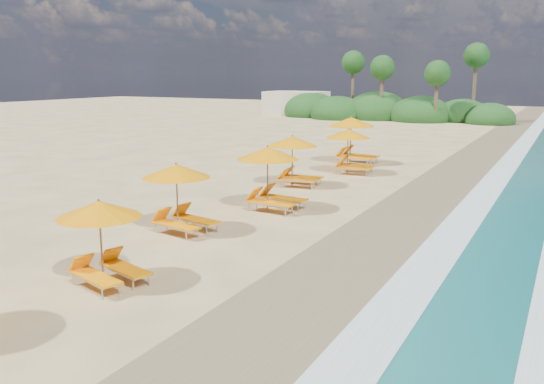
# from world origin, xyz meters

# --- Properties ---
(ground) EXTENTS (160.00, 160.00, 0.00)m
(ground) POSITION_xyz_m (0.00, 0.00, 0.00)
(ground) COLOR #DCC381
(ground) RESTS_ON ground
(wet_sand) EXTENTS (4.00, 160.00, 0.01)m
(wet_sand) POSITION_xyz_m (4.00, 0.00, 0.01)
(wet_sand) COLOR #8A7A52
(wet_sand) RESTS_ON ground
(surf_foam) EXTENTS (4.00, 160.00, 0.01)m
(surf_foam) POSITION_xyz_m (6.70, 0.00, 0.03)
(surf_foam) COLOR white
(surf_foam) RESTS_ON ground
(station_2) EXTENTS (2.63, 2.55, 2.10)m
(station_2) POSITION_xyz_m (-1.15, -6.45, 1.18)
(station_2) COLOR olive
(station_2) RESTS_ON ground
(station_3) EXTENTS (2.71, 2.59, 2.25)m
(station_3) POSITION_xyz_m (-2.35, -1.80, 1.26)
(station_3) COLOR olive
(station_3) RESTS_ON ground
(station_4) EXTENTS (2.71, 2.53, 2.42)m
(station_4) POSITION_xyz_m (-1.20, 2.25, 1.36)
(station_4) COLOR olive
(station_4) RESTS_ON ground
(station_5) EXTENTS (2.68, 2.53, 2.31)m
(station_5) POSITION_xyz_m (-2.38, 6.82, 1.30)
(station_5) COLOR olive
(station_5) RESTS_ON ground
(station_6) EXTENTS (2.69, 2.55, 2.32)m
(station_6) POSITION_xyz_m (-1.32, 11.10, 1.30)
(station_6) COLOR olive
(station_6) RESTS_ON ground
(station_7) EXTENTS (2.97, 2.76, 2.68)m
(station_7) POSITION_xyz_m (-2.31, 14.26, 1.50)
(station_7) COLOR olive
(station_7) RESTS_ON ground
(treeline) EXTENTS (25.80, 8.80, 9.74)m
(treeline) POSITION_xyz_m (-9.94, 45.51, 1.00)
(treeline) COLOR #163D14
(treeline) RESTS_ON ground
(beach_building) EXTENTS (7.00, 5.00, 2.80)m
(beach_building) POSITION_xyz_m (-22.00, 48.00, 1.40)
(beach_building) COLOR beige
(beach_building) RESTS_ON ground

